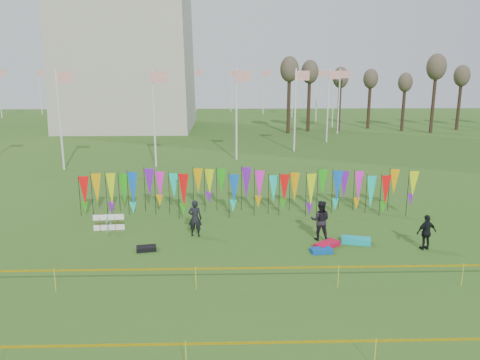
{
  "coord_description": "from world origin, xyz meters",
  "views": [
    {
      "loc": [
        -0.91,
        -17.28,
        7.86
      ],
      "look_at": [
        -0.22,
        6.0,
        2.35
      ],
      "focal_mm": 35.0,
      "sensor_mm": 36.0,
      "label": 1
    }
  ],
  "objects_px": {
    "person_left": "(195,218)",
    "person_mid": "(320,220)",
    "box_kite": "(109,222)",
    "kite_bag_black": "(146,248)",
    "kite_bag_teal": "(356,240)",
    "kite_bag_blue": "(321,251)",
    "person_right": "(426,232)",
    "kite_bag_red": "(327,245)"
  },
  "relations": [
    {
      "from": "person_left",
      "to": "person_mid",
      "type": "relative_size",
      "value": 0.94
    },
    {
      "from": "person_right",
      "to": "kite_bag_black",
      "type": "distance_m",
      "value": 12.5
    },
    {
      "from": "box_kite",
      "to": "person_mid",
      "type": "relative_size",
      "value": 0.45
    },
    {
      "from": "kite_bag_blue",
      "to": "kite_bag_teal",
      "type": "relative_size",
      "value": 0.71
    },
    {
      "from": "kite_bag_red",
      "to": "kite_bag_black",
      "type": "bearing_deg",
      "value": -178.63
    },
    {
      "from": "kite_bag_blue",
      "to": "person_left",
      "type": "bearing_deg",
      "value": 158.02
    },
    {
      "from": "box_kite",
      "to": "person_right",
      "type": "xyz_separation_m",
      "value": [
        14.78,
        -2.96,
        0.38
      ]
    },
    {
      "from": "person_left",
      "to": "person_right",
      "type": "distance_m",
      "value": 10.61
    },
    {
      "from": "box_kite",
      "to": "kite_bag_teal",
      "type": "xyz_separation_m",
      "value": [
        11.89,
        -2.09,
        -0.3
      ]
    },
    {
      "from": "person_right",
      "to": "kite_bag_blue",
      "type": "bearing_deg",
      "value": -8.99
    },
    {
      "from": "box_kite",
      "to": "kite_bag_black",
      "type": "height_order",
      "value": "box_kite"
    },
    {
      "from": "person_left",
      "to": "person_right",
      "type": "xyz_separation_m",
      "value": [
        10.41,
        -2.05,
        -0.1
      ]
    },
    {
      "from": "person_right",
      "to": "person_left",
      "type": "bearing_deg",
      "value": -23.09
    },
    {
      "from": "box_kite",
      "to": "kite_bag_teal",
      "type": "distance_m",
      "value": 12.08
    },
    {
      "from": "person_mid",
      "to": "person_right",
      "type": "distance_m",
      "value": 4.69
    },
    {
      "from": "box_kite",
      "to": "person_mid",
      "type": "height_order",
      "value": "person_mid"
    },
    {
      "from": "person_right",
      "to": "box_kite",
      "type": "bearing_deg",
      "value": -23.29
    },
    {
      "from": "kite_bag_teal",
      "to": "person_mid",
      "type": "bearing_deg",
      "value": 161.77
    },
    {
      "from": "person_left",
      "to": "person_right",
      "type": "height_order",
      "value": "person_left"
    },
    {
      "from": "kite_bag_blue",
      "to": "box_kite",
      "type": "bearing_deg",
      "value": 162.31
    },
    {
      "from": "kite_bag_blue",
      "to": "kite_bag_black",
      "type": "relative_size",
      "value": 1.08
    },
    {
      "from": "person_mid",
      "to": "kite_bag_teal",
      "type": "relative_size",
      "value": 1.45
    },
    {
      "from": "kite_bag_blue",
      "to": "kite_bag_teal",
      "type": "xyz_separation_m",
      "value": [
        1.84,
        1.11,
        0.03
      ]
    },
    {
      "from": "person_left",
      "to": "kite_bag_teal",
      "type": "distance_m",
      "value": 7.65
    },
    {
      "from": "kite_bag_teal",
      "to": "box_kite",
      "type": "bearing_deg",
      "value": 170.01
    },
    {
      "from": "box_kite",
      "to": "kite_bag_red",
      "type": "distance_m",
      "value": 10.76
    },
    {
      "from": "box_kite",
      "to": "kite_bag_blue",
      "type": "relative_size",
      "value": 0.91
    },
    {
      "from": "person_left",
      "to": "kite_bag_red",
      "type": "distance_m",
      "value": 6.34
    },
    {
      "from": "person_left",
      "to": "person_mid",
      "type": "xyz_separation_m",
      "value": [
        5.93,
        -0.66,
        0.05
      ]
    },
    {
      "from": "box_kite",
      "to": "kite_bag_black",
      "type": "bearing_deg",
      "value": -49.87
    },
    {
      "from": "person_mid",
      "to": "kite_bag_blue",
      "type": "distance_m",
      "value": 1.86
    },
    {
      "from": "person_left",
      "to": "person_mid",
      "type": "distance_m",
      "value": 5.97
    },
    {
      "from": "kite_bag_black",
      "to": "person_mid",
      "type": "bearing_deg",
      "value": 8.27
    },
    {
      "from": "person_left",
      "to": "kite_bag_teal",
      "type": "bearing_deg",
      "value": 177.26
    },
    {
      "from": "person_right",
      "to": "kite_bag_blue",
      "type": "relative_size",
      "value": 1.72
    },
    {
      "from": "box_kite",
      "to": "person_mid",
      "type": "xyz_separation_m",
      "value": [
        10.3,
        -1.57,
        0.53
      ]
    },
    {
      "from": "person_right",
      "to": "kite_bag_black",
      "type": "relative_size",
      "value": 1.86
    },
    {
      "from": "kite_bag_red",
      "to": "kite_bag_black",
      "type": "xyz_separation_m",
      "value": [
        -8.15,
        -0.19,
        -0.01
      ]
    },
    {
      "from": "kite_bag_blue",
      "to": "kite_bag_red",
      "type": "xyz_separation_m",
      "value": [
        0.4,
        0.67,
        0.01
      ]
    },
    {
      "from": "box_kite",
      "to": "kite_bag_black",
      "type": "distance_m",
      "value": 3.59
    },
    {
      "from": "person_right",
      "to": "kite_bag_red",
      "type": "bearing_deg",
      "value": -17.53
    },
    {
      "from": "kite_bag_blue",
      "to": "kite_bag_teal",
      "type": "height_order",
      "value": "kite_bag_teal"
    }
  ]
}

